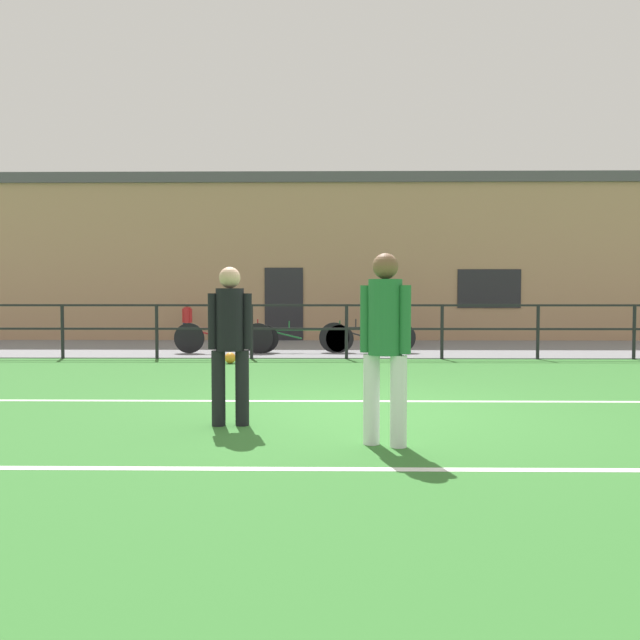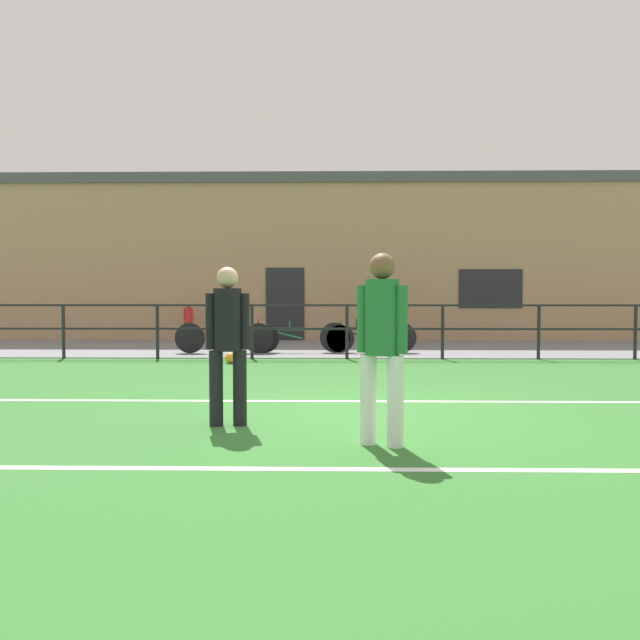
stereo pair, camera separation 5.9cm
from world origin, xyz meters
The scene contains 14 objects.
ground centered at (0.00, 0.00, -0.02)m, with size 60.00×44.00×0.04m, color #33702D.
field_line_touchline centered at (0.00, 0.71, 0.00)m, with size 36.00×0.11×0.00m, color white.
field_line_hash centered at (0.00, -2.50, 0.00)m, with size 36.00×0.11×0.00m, color white.
pavement_strip centered at (0.00, 8.50, 0.01)m, with size 48.00×5.00×0.02m, color slate.
perimeter_fence centered at (0.00, 6.00, 0.75)m, with size 36.07×0.07×1.15m.
clubhouse_facade centered at (0.00, 12.20, 2.42)m, with size 28.00×2.56×4.83m.
player_goalkeeper centered at (-1.41, -0.82, 0.95)m, with size 0.46×0.29×1.67m.
player_striker centered at (0.14, -1.69, 1.00)m, with size 0.45×0.31×1.76m.
soccer_ball_match centered at (-2.31, 5.10, 0.11)m, with size 0.22×0.22×0.22m, color orange.
spectator_child centered at (-4.32, 10.39, 0.65)m, with size 0.29×0.19×1.11m.
bicycle_parked_0 centered at (-2.76, 6.99, 0.38)m, with size 2.24×0.04×0.78m.
bicycle_parked_1 centered at (-0.99, 7.20, 0.35)m, with size 2.35×0.04×0.74m.
bicycle_parked_2 centered at (0.50, 7.20, 0.38)m, with size 2.21×0.04×0.78m.
trash_bin_0 centered at (1.36, 9.33, 0.54)m, with size 0.57×0.48×1.03m.
Camera 2 is at (-0.31, -7.59, 1.41)m, focal length 36.46 mm.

